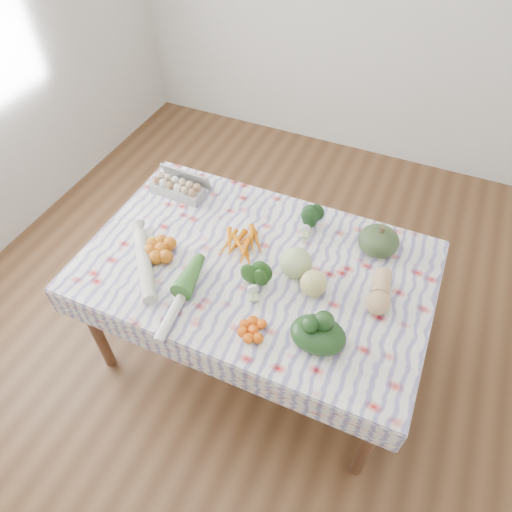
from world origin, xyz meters
TOP-DOWN VIEW (x-y plane):
  - ground at (0.00, 0.00)m, footprint 4.50×4.50m
  - dining_table at (0.00, 0.00)m, footprint 1.60×1.00m
  - tablecloth at (0.00, 0.00)m, footprint 1.66×1.06m
  - egg_carton at (-0.61, 0.30)m, footprint 0.31×0.13m
  - carrot_bunch at (-0.11, 0.09)m, footprint 0.25×0.23m
  - kale_bunch at (0.13, 0.33)m, footprint 0.17×0.16m
  - kabocha_squash at (0.51, 0.33)m, footprint 0.24×0.24m
  - cabbage at (0.19, 0.02)m, footprint 0.17×0.17m
  - butternut_squash at (0.59, 0.04)m, footprint 0.13×0.24m
  - orange_cluster at (-0.45, -0.13)m, footprint 0.27×0.27m
  - broccoli at (0.04, -0.13)m, footprint 0.18×0.18m
  - mandarin_cluster at (0.14, -0.36)m, footprint 0.18×0.18m
  - grapefruit at (0.30, -0.05)m, footprint 0.15×0.15m
  - spinach_bag at (0.41, -0.29)m, footprint 0.27×0.23m
  - daikon at (-0.47, -0.24)m, footprint 0.34×0.40m
  - leek at (-0.22, -0.34)m, footprint 0.10×0.46m

SIDE VIEW (x-z plane):
  - ground at x=0.00m, z-range 0.00..0.00m
  - dining_table at x=0.00m, z-range 0.30..1.05m
  - tablecloth at x=0.00m, z-range 0.75..0.76m
  - carrot_bunch at x=-0.11m, z-range 0.76..0.80m
  - mandarin_cluster at x=0.14m, z-range 0.76..0.81m
  - leek at x=-0.22m, z-range 0.76..0.81m
  - daikon at x=-0.47m, z-range 0.76..0.83m
  - orange_cluster at x=-0.45m, z-range 0.76..0.83m
  - egg_carton at x=-0.61m, z-range 0.76..0.84m
  - broccoli at x=0.04m, z-range 0.76..0.86m
  - spinach_bag at x=0.41m, z-range 0.76..0.87m
  - butternut_squash at x=0.59m, z-range 0.76..0.87m
  - kale_bunch at x=0.13m, z-range 0.76..0.88m
  - grapefruit at x=0.30m, z-range 0.76..0.89m
  - kabocha_squash at x=0.51m, z-range 0.76..0.89m
  - cabbage at x=0.19m, z-range 0.76..0.91m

